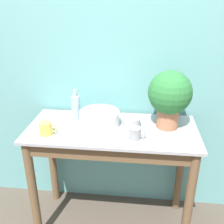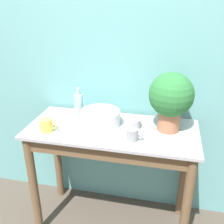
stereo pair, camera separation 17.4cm
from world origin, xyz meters
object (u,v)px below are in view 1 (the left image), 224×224
(mug_yellow, at_px, (46,128))
(bowl_wash_large, at_px, (99,118))
(bottle_tall, at_px, (76,107))
(mug_grey, at_px, (135,133))
(potted_plant, at_px, (170,95))
(bowl_small_steel, at_px, (131,122))

(mug_yellow, bearing_deg, bowl_wash_large, 27.58)
(bottle_tall, xyz_separation_m, mug_grey, (0.44, -0.25, -0.06))
(potted_plant, distance_m, mug_grey, 0.34)
(potted_plant, bearing_deg, bowl_wash_large, -176.74)
(mug_yellow, height_order, bowl_small_steel, mug_yellow)
(potted_plant, xyz_separation_m, mug_yellow, (-0.79, -0.20, -0.19))
(bowl_wash_large, distance_m, bowl_small_steel, 0.22)
(mug_grey, bearing_deg, bowl_wash_large, 147.05)
(bottle_tall, bearing_deg, potted_plant, -5.05)
(potted_plant, height_order, mug_grey, potted_plant)
(bottle_tall, relative_size, mug_grey, 2.19)
(bowl_wash_large, relative_size, bottle_tall, 1.20)
(bowl_wash_large, xyz_separation_m, bottle_tall, (-0.18, 0.08, 0.04))
(mug_grey, height_order, bowl_small_steel, mug_grey)
(bottle_tall, bearing_deg, bowl_small_steel, -10.51)
(bowl_wash_large, relative_size, mug_grey, 2.64)
(bowl_wash_large, height_order, bottle_tall, bottle_tall)
(potted_plant, bearing_deg, mug_yellow, -166.07)
(bowl_wash_large, xyz_separation_m, bowl_small_steel, (0.22, 0.01, -0.02))
(mug_grey, distance_m, bowl_small_steel, 0.18)
(bowl_small_steel, bearing_deg, bowl_wash_large, -177.74)
(bowl_wash_large, distance_m, mug_yellow, 0.36)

